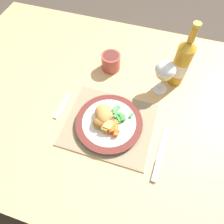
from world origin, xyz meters
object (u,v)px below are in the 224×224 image
at_px(fork, 61,107).
at_px(wine_glass, 165,71).
at_px(dining_table, 123,113).
at_px(dinner_plate, 109,123).
at_px(bottle, 181,63).
at_px(table_knife, 159,157).
at_px(drinking_cup, 111,61).

xyz_separation_m(fork, wine_glass, (0.34, 0.20, 0.10)).
relative_size(dining_table, dinner_plate, 6.55).
xyz_separation_m(dining_table, bottle, (0.17, 0.17, 0.18)).
bearing_deg(dinner_plate, bottle, 55.18).
bearing_deg(table_knife, wine_glass, 100.41).
relative_size(fork, bottle, 0.46).
relative_size(dining_table, drinking_cup, 19.61).
xyz_separation_m(wine_glass, drinking_cup, (-0.22, 0.05, -0.07)).
bearing_deg(table_knife, fork, 168.08).
xyz_separation_m(bottle, drinking_cup, (-0.27, -0.01, -0.06)).
distance_m(dinner_plate, bottle, 0.35).
height_order(fork, wine_glass, wine_glass).
height_order(dinner_plate, wine_glass, wine_glass).
relative_size(dinner_plate, wine_glass, 1.67).
bearing_deg(table_knife, bottle, 90.04).
relative_size(fork, table_knife, 0.60).
height_order(table_knife, drinking_cup, drinking_cup).
relative_size(dinner_plate, fork, 1.95).
height_order(dining_table, dinner_plate, dinner_plate).
relative_size(dining_table, table_knife, 7.65).
distance_m(table_knife, bottle, 0.36).
xyz_separation_m(dining_table, fork, (-0.22, -0.09, 0.08)).
xyz_separation_m(fork, bottle, (0.39, 0.27, 0.10)).
height_order(bottle, drinking_cup, bottle).
distance_m(dining_table, drinking_cup, 0.22).
distance_m(wine_glass, bottle, 0.08).
distance_m(dining_table, bottle, 0.30).
distance_m(dining_table, wine_glass, 0.24).
distance_m(fork, wine_glass, 0.41).
relative_size(table_knife, wine_glass, 1.43).
xyz_separation_m(dinner_plate, drinking_cup, (-0.08, 0.27, 0.02)).
distance_m(dining_table, dinner_plate, 0.15).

